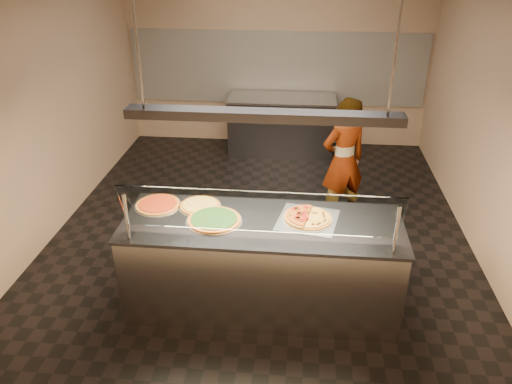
# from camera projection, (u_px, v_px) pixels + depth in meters

# --- Properties ---
(ground) EXTENTS (5.00, 6.00, 0.02)m
(ground) POSITION_uv_depth(u_px,v_px,m) (261.00, 229.00, 6.26)
(ground) COLOR black
(ground) RESTS_ON ground
(wall_back) EXTENTS (5.00, 0.02, 3.00)m
(wall_back) POSITION_uv_depth(u_px,v_px,m) (277.00, 56.00, 8.23)
(wall_back) COLOR tan
(wall_back) RESTS_ON ground
(wall_front) EXTENTS (5.00, 0.02, 3.00)m
(wall_front) POSITION_uv_depth(u_px,v_px,m) (216.00, 276.00, 2.90)
(wall_front) COLOR tan
(wall_front) RESTS_ON ground
(wall_left) EXTENTS (0.02, 6.00, 3.00)m
(wall_left) POSITION_uv_depth(u_px,v_px,m) (46.00, 106.00, 5.78)
(wall_left) COLOR tan
(wall_left) RESTS_ON ground
(wall_right) EXTENTS (0.02, 6.00, 3.00)m
(wall_right) POSITION_uv_depth(u_px,v_px,m) (494.00, 120.00, 5.35)
(wall_right) COLOR tan
(wall_right) RESTS_ON ground
(tile_band) EXTENTS (4.90, 0.02, 1.20)m
(tile_band) POSITION_uv_depth(u_px,v_px,m) (277.00, 68.00, 8.29)
(tile_band) COLOR silver
(tile_band) RESTS_ON wall_back
(serving_counter) EXTENTS (2.57, 0.94, 0.93)m
(serving_counter) POSITION_uv_depth(u_px,v_px,m) (262.00, 264.00, 4.77)
(serving_counter) COLOR #B7B7BC
(serving_counter) RESTS_ON ground
(sneeze_guard) EXTENTS (2.33, 0.18, 0.54)m
(sneeze_guard) POSITION_uv_depth(u_px,v_px,m) (259.00, 213.00, 4.12)
(sneeze_guard) COLOR #B7B7BC
(sneeze_guard) RESTS_ON serving_counter
(perforated_tray) EXTENTS (0.62, 0.62, 0.01)m
(perforated_tray) POSITION_uv_depth(u_px,v_px,m) (308.00, 219.00, 4.60)
(perforated_tray) COLOR silver
(perforated_tray) RESTS_ON serving_counter
(half_pizza_pepperoni) EXTENTS (0.30, 0.47, 0.05)m
(half_pizza_pepperoni) POSITION_uv_depth(u_px,v_px,m) (296.00, 216.00, 4.60)
(half_pizza_pepperoni) COLOR #9E5A1F
(half_pizza_pepperoni) RESTS_ON perforated_tray
(half_pizza_sausage) EXTENTS (0.30, 0.47, 0.04)m
(half_pizza_sausage) POSITION_uv_depth(u_px,v_px,m) (320.00, 218.00, 4.58)
(half_pizza_sausage) COLOR #9E5A1F
(half_pizza_sausage) RESTS_ON perforated_tray
(pizza_spinach) EXTENTS (0.52, 0.52, 0.03)m
(pizza_spinach) POSITION_uv_depth(u_px,v_px,m) (214.00, 219.00, 4.58)
(pizza_spinach) COLOR silver
(pizza_spinach) RESTS_ON serving_counter
(pizza_cheese) EXTENTS (0.41, 0.41, 0.03)m
(pizza_cheese) POSITION_uv_depth(u_px,v_px,m) (200.00, 205.00, 4.82)
(pizza_cheese) COLOR silver
(pizza_cheese) RESTS_ON serving_counter
(pizza_tomato) EXTENTS (0.45, 0.45, 0.03)m
(pizza_tomato) POSITION_uv_depth(u_px,v_px,m) (158.00, 204.00, 4.84)
(pizza_tomato) COLOR silver
(pizza_tomato) RESTS_ON serving_counter
(pizza_spatula) EXTENTS (0.27, 0.19, 0.02)m
(pizza_spatula) POSITION_uv_depth(u_px,v_px,m) (195.00, 205.00, 4.80)
(pizza_spatula) COLOR #B7B7BC
(pizza_spatula) RESTS_ON pizza_spinach
(prep_table) EXTENTS (1.75, 0.74, 0.93)m
(prep_table) POSITION_uv_depth(u_px,v_px,m) (281.00, 125.00, 8.29)
(prep_table) COLOR #343439
(prep_table) RESTS_ON ground
(worker) EXTENTS (0.70, 0.61, 1.61)m
(worker) POSITION_uv_depth(u_px,v_px,m) (343.00, 161.00, 6.12)
(worker) COLOR #34313A
(worker) RESTS_ON ground
(heat_lamp_housing) EXTENTS (2.30, 0.18, 0.08)m
(heat_lamp_housing) POSITION_uv_depth(u_px,v_px,m) (263.00, 115.00, 4.09)
(heat_lamp_housing) COLOR #343439
(heat_lamp_housing) RESTS_ON ceiling
(lamp_rod_left) EXTENTS (0.02, 0.02, 1.01)m
(lamp_rod_left) POSITION_uv_depth(u_px,v_px,m) (137.00, 45.00, 3.93)
(lamp_rod_left) COLOR #B7B7BC
(lamp_rod_left) RESTS_ON ceiling
(lamp_rod_right) EXTENTS (0.02, 0.02, 1.01)m
(lamp_rod_right) POSITION_uv_depth(u_px,v_px,m) (396.00, 50.00, 3.76)
(lamp_rod_right) COLOR #B7B7BC
(lamp_rod_right) RESTS_ON ceiling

